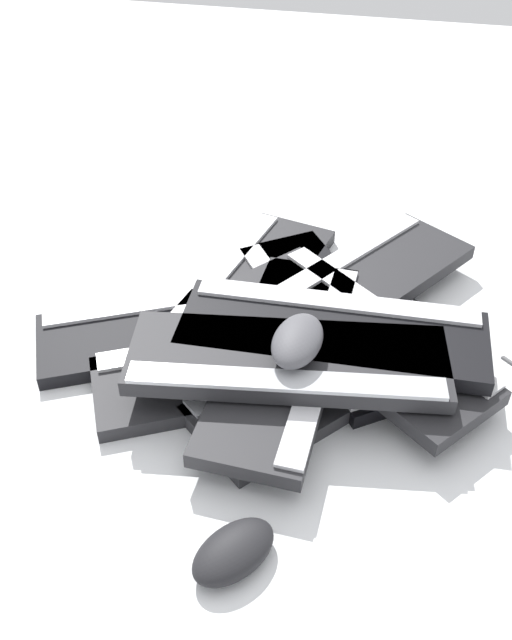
{
  "coord_description": "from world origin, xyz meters",
  "views": [
    {
      "loc": [
        0.87,
        0.1,
        0.75
      ],
      "look_at": [
        0.05,
        -0.07,
        0.04
      ],
      "focal_mm": 40.0,
      "sensor_mm": 36.0,
      "label": 1
    }
  ],
  "objects_px": {
    "keyboard_1": "(330,375)",
    "keyboard_6": "(359,335)",
    "keyboard_7": "(285,356)",
    "mouse_0": "(177,340)",
    "keyboard_2": "(328,316)",
    "keyboard_0": "(244,370)",
    "mouse_1": "(234,552)",
    "keyboard_5": "(357,285)",
    "keyboard_9": "(288,361)",
    "keyboard_3": "(245,290)",
    "keyboard_8": "(333,332)",
    "keyboard_4": "(180,327)",
    "mouse_2": "(297,341)"
  },
  "relations": [
    {
      "from": "keyboard_6",
      "to": "mouse_2",
      "type": "bearing_deg",
      "value": -36.49
    },
    {
      "from": "keyboard_6",
      "to": "keyboard_0",
      "type": "bearing_deg",
      "value": -63.19
    },
    {
      "from": "keyboard_6",
      "to": "keyboard_9",
      "type": "xyz_separation_m",
      "value": [
        0.11,
        -0.09,
        0.03
      ]
    },
    {
      "from": "keyboard_2",
      "to": "keyboard_1",
      "type": "bearing_deg",
      "value": 9.2
    },
    {
      "from": "keyboard_4",
      "to": "mouse_0",
      "type": "height_order",
      "value": "mouse_0"
    },
    {
      "from": "keyboard_0",
      "to": "keyboard_6",
      "type": "xyz_separation_m",
      "value": [
        -0.08,
        0.16,
        0.03
      ]
    },
    {
      "from": "keyboard_7",
      "to": "keyboard_9",
      "type": "xyz_separation_m",
      "value": [
        0.04,
        0.01,
        0.03
      ]
    },
    {
      "from": "keyboard_0",
      "to": "keyboard_6",
      "type": "bearing_deg",
      "value": 116.81
    },
    {
      "from": "keyboard_9",
      "to": "mouse_0",
      "type": "height_order",
      "value": "keyboard_9"
    },
    {
      "from": "keyboard_5",
      "to": "keyboard_9",
      "type": "height_order",
      "value": "keyboard_9"
    },
    {
      "from": "keyboard_4",
      "to": "mouse_2",
      "type": "relative_size",
      "value": 4.19
    },
    {
      "from": "keyboard_2",
      "to": "keyboard_9",
      "type": "bearing_deg",
      "value": -11.03
    },
    {
      "from": "keyboard_4",
      "to": "keyboard_8",
      "type": "height_order",
      "value": "keyboard_8"
    },
    {
      "from": "keyboard_6",
      "to": "mouse_1",
      "type": "distance_m",
      "value": 0.39
    },
    {
      "from": "mouse_0",
      "to": "keyboard_4",
      "type": "bearing_deg",
      "value": 69.76
    },
    {
      "from": "mouse_0",
      "to": "mouse_2",
      "type": "distance_m",
      "value": 0.19
    },
    {
      "from": "keyboard_5",
      "to": "keyboard_7",
      "type": "xyz_separation_m",
      "value": [
        0.19,
        -0.08,
        0.0
      ]
    },
    {
      "from": "keyboard_0",
      "to": "keyboard_3",
      "type": "height_order",
      "value": "same"
    },
    {
      "from": "keyboard_1",
      "to": "keyboard_2",
      "type": "distance_m",
      "value": 0.14
    },
    {
      "from": "keyboard_7",
      "to": "mouse_0",
      "type": "xyz_separation_m",
      "value": [
        0.01,
        -0.16,
        0.01
      ]
    },
    {
      "from": "keyboard_0",
      "to": "mouse_1",
      "type": "relative_size",
      "value": 4.19
    },
    {
      "from": "mouse_1",
      "to": "keyboard_0",
      "type": "bearing_deg",
      "value": 46.85
    },
    {
      "from": "mouse_1",
      "to": "keyboard_1",
      "type": "bearing_deg",
      "value": 23.68
    },
    {
      "from": "keyboard_1",
      "to": "keyboard_4",
      "type": "height_order",
      "value": "same"
    },
    {
      "from": "keyboard_9",
      "to": "mouse_1",
      "type": "distance_m",
      "value": 0.28
    },
    {
      "from": "keyboard_3",
      "to": "keyboard_8",
      "type": "bearing_deg",
      "value": 48.7
    },
    {
      "from": "keyboard_5",
      "to": "keyboard_7",
      "type": "bearing_deg",
      "value": -23.4
    },
    {
      "from": "keyboard_5",
      "to": "keyboard_0",
      "type": "bearing_deg",
      "value": -34.79
    },
    {
      "from": "keyboard_7",
      "to": "mouse_0",
      "type": "relative_size",
      "value": 4.07
    },
    {
      "from": "keyboard_1",
      "to": "keyboard_6",
      "type": "relative_size",
      "value": 0.99
    },
    {
      "from": "keyboard_5",
      "to": "keyboard_6",
      "type": "xyz_separation_m",
      "value": [
        0.12,
        0.02,
        0.0
      ]
    },
    {
      "from": "keyboard_5",
      "to": "keyboard_9",
      "type": "distance_m",
      "value": 0.25
    },
    {
      "from": "keyboard_2",
      "to": "keyboard_3",
      "type": "xyz_separation_m",
      "value": [
        -0.04,
        -0.15,
        0.0
      ]
    },
    {
      "from": "keyboard_0",
      "to": "keyboard_7",
      "type": "bearing_deg",
      "value": 101.89
    },
    {
      "from": "keyboard_0",
      "to": "mouse_2",
      "type": "bearing_deg",
      "value": 72.77
    },
    {
      "from": "keyboard_3",
      "to": "mouse_1",
      "type": "relative_size",
      "value": 4.21
    },
    {
      "from": "keyboard_0",
      "to": "keyboard_5",
      "type": "relative_size",
      "value": 1.03
    },
    {
      "from": "keyboard_3",
      "to": "keyboard_5",
      "type": "height_order",
      "value": "keyboard_5"
    },
    {
      "from": "mouse_0",
      "to": "mouse_1",
      "type": "distance_m",
      "value": 0.34
    },
    {
      "from": "keyboard_8",
      "to": "keyboard_1",
      "type": "bearing_deg",
      "value": 8.91
    },
    {
      "from": "keyboard_9",
      "to": "mouse_0",
      "type": "bearing_deg",
      "value": -101.34
    },
    {
      "from": "keyboard_0",
      "to": "keyboard_8",
      "type": "height_order",
      "value": "keyboard_8"
    },
    {
      "from": "keyboard_1",
      "to": "mouse_0",
      "type": "xyz_separation_m",
      "value": [
        0.01,
        -0.23,
        0.04
      ]
    },
    {
      "from": "keyboard_5",
      "to": "mouse_0",
      "type": "bearing_deg",
      "value": -50.77
    },
    {
      "from": "keyboard_7",
      "to": "keyboard_9",
      "type": "relative_size",
      "value": 0.98
    },
    {
      "from": "keyboard_9",
      "to": "mouse_0",
      "type": "xyz_separation_m",
      "value": [
        -0.03,
        -0.17,
        -0.02
      ]
    },
    {
      "from": "keyboard_6",
      "to": "keyboard_1",
      "type": "bearing_deg",
      "value": -27.06
    },
    {
      "from": "keyboard_1",
      "to": "keyboard_4",
      "type": "distance_m",
      "value": 0.25
    },
    {
      "from": "mouse_0",
      "to": "keyboard_9",
      "type": "bearing_deg",
      "value": -47.18
    },
    {
      "from": "keyboard_1",
      "to": "mouse_2",
      "type": "xyz_separation_m",
      "value": [
        0.04,
        -0.05,
        0.1
      ]
    }
  ]
}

